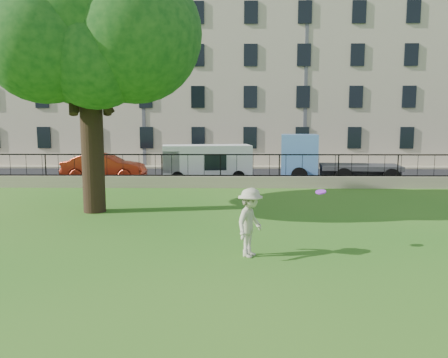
{
  "coord_description": "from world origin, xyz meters",
  "views": [
    {
      "loc": [
        0.58,
        -10.15,
        3.32
      ],
      "look_at": [
        0.33,
        3.5,
        1.55
      ],
      "focal_mm": 35.0,
      "sensor_mm": 36.0,
      "label": 1
    }
  ],
  "objects_px": {
    "frisbee": "(321,192)",
    "red_sedan": "(104,167)",
    "man": "(250,223)",
    "white_van": "(207,163)",
    "blue_truck": "(338,158)",
    "tree": "(85,22)"
  },
  "relations": [
    {
      "from": "frisbee",
      "to": "red_sedan",
      "type": "height_order",
      "value": "frisbee"
    },
    {
      "from": "man",
      "to": "frisbee",
      "type": "bearing_deg",
      "value": -45.82
    },
    {
      "from": "tree",
      "to": "red_sedan",
      "type": "distance_m",
      "value": 10.94
    },
    {
      "from": "frisbee",
      "to": "man",
      "type": "bearing_deg",
      "value": -162.19
    },
    {
      "from": "tree",
      "to": "red_sedan",
      "type": "bearing_deg",
      "value": 103.23
    },
    {
      "from": "tree",
      "to": "blue_truck",
      "type": "xyz_separation_m",
      "value": [
        11.23,
        8.5,
        -5.54
      ]
    },
    {
      "from": "white_van",
      "to": "frisbee",
      "type": "bearing_deg",
      "value": -82.42
    },
    {
      "from": "red_sedan",
      "to": "man",
      "type": "bearing_deg",
      "value": -150.98
    },
    {
      "from": "man",
      "to": "tree",
      "type": "bearing_deg",
      "value": 72.63
    },
    {
      "from": "man",
      "to": "frisbee",
      "type": "height_order",
      "value": "man"
    },
    {
      "from": "tree",
      "to": "red_sedan",
      "type": "xyz_separation_m",
      "value": [
        -2.08,
        8.84,
        -6.1
      ]
    },
    {
      "from": "tree",
      "to": "blue_truck",
      "type": "distance_m",
      "value": 15.14
    },
    {
      "from": "man",
      "to": "white_van",
      "type": "height_order",
      "value": "white_van"
    },
    {
      "from": "red_sedan",
      "to": "frisbee",
      "type": "bearing_deg",
      "value": -144.49
    },
    {
      "from": "red_sedan",
      "to": "white_van",
      "type": "relative_size",
      "value": 0.95
    },
    {
      "from": "tree",
      "to": "white_van",
      "type": "xyz_separation_m",
      "value": [
        3.85,
        8.5,
        -5.84
      ]
    },
    {
      "from": "frisbee",
      "to": "blue_truck",
      "type": "bearing_deg",
      "value": 74.66
    },
    {
      "from": "man",
      "to": "white_van",
      "type": "distance_m",
      "value": 14.1
    },
    {
      "from": "white_van",
      "to": "blue_truck",
      "type": "distance_m",
      "value": 7.39
    },
    {
      "from": "red_sedan",
      "to": "white_van",
      "type": "bearing_deg",
      "value": -92.85
    },
    {
      "from": "white_van",
      "to": "blue_truck",
      "type": "xyz_separation_m",
      "value": [
        7.38,
        0.0,
        0.3
      ]
    },
    {
      "from": "man",
      "to": "frisbee",
      "type": "distance_m",
      "value": 2.05
    }
  ]
}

